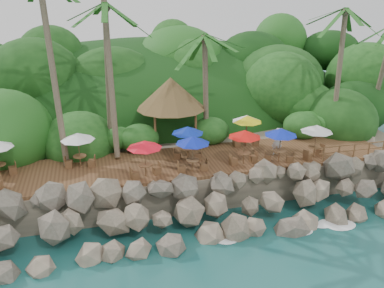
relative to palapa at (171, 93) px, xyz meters
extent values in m
plane|color=#19514F|center=(0.49, -9.82, -5.79)|extent=(140.00, 140.00, 0.00)
cube|color=gray|center=(0.49, 6.18, -4.74)|extent=(32.00, 25.20, 2.10)
ellipsoid|color=#143811|center=(0.49, 13.68, -5.79)|extent=(44.80, 28.00, 15.40)
cube|color=brown|center=(0.49, -3.82, -3.59)|extent=(26.00, 5.00, 0.20)
ellipsoid|color=white|center=(-8.51, -9.52, -5.76)|extent=(1.20, 0.80, 0.06)
ellipsoid|color=white|center=(-5.51, -9.52, -5.76)|extent=(1.20, 0.80, 0.06)
ellipsoid|color=white|center=(-2.51, -9.52, -5.76)|extent=(1.20, 0.80, 0.06)
ellipsoid|color=white|center=(0.49, -9.52, -5.76)|extent=(1.20, 0.80, 0.06)
ellipsoid|color=white|center=(3.49, -9.52, -5.76)|extent=(1.20, 0.80, 0.06)
ellipsoid|color=white|center=(6.49, -9.52, -5.76)|extent=(1.20, 0.80, 0.06)
ellipsoid|color=white|center=(9.49, -9.52, -5.76)|extent=(1.20, 0.80, 0.06)
cylinder|color=brown|center=(-7.36, -1.81, 2.05)|extent=(0.85, 2.31, 10.97)
cylinder|color=brown|center=(-4.07, -1.07, 2.89)|extent=(0.39, 3.07, 12.55)
cylinder|color=brown|center=(-4.19, -0.61, 1.19)|extent=(0.69, 1.33, 9.35)
ellipsoid|color=#23601E|center=(-4.19, -0.61, 5.87)|extent=(6.00, 6.00, 2.40)
cylinder|color=brown|center=(2.24, -0.88, 0.22)|extent=(0.83, 0.85, 7.43)
ellipsoid|color=#23601E|center=(2.24, -0.88, 3.93)|extent=(6.00, 6.00, 2.40)
cylinder|color=brown|center=(12.00, -1.54, 0.98)|extent=(0.77, 1.21, 8.94)
ellipsoid|color=#23601E|center=(12.00, -1.54, 5.46)|extent=(6.00, 6.00, 2.40)
cylinder|color=brown|center=(16.41, -0.66, 0.45)|extent=(0.62, 1.58, 7.85)
cylinder|color=brown|center=(-1.40, -1.40, -2.29)|extent=(0.16, 0.16, 2.40)
cylinder|color=brown|center=(1.40, -1.40, -2.29)|extent=(0.16, 0.16, 2.40)
cylinder|color=brown|center=(-1.40, 1.40, -2.29)|extent=(0.16, 0.16, 2.40)
cylinder|color=brown|center=(1.40, 1.40, -2.29)|extent=(0.16, 0.16, 2.40)
cone|color=brown|center=(0.00, 0.00, 0.01)|extent=(4.81, 4.81, 2.20)
cylinder|color=brown|center=(-6.33, -3.10, -3.13)|extent=(0.08, 0.08, 0.71)
cylinder|color=brown|center=(-6.33, -3.10, -2.77)|extent=(0.81, 0.81, 0.05)
cylinder|color=brown|center=(-6.33, -3.10, -2.43)|extent=(0.05, 0.05, 2.12)
cone|color=white|center=(-6.33, -3.10, -1.51)|extent=(2.02, 2.02, 0.43)
cube|color=brown|center=(-7.00, -2.99, -3.27)|extent=(0.46, 0.46, 0.44)
cube|color=brown|center=(-5.67, -3.20, -3.27)|extent=(0.46, 0.46, 0.44)
cylinder|color=brown|center=(3.44, -5.16, -3.13)|extent=(0.08, 0.08, 0.71)
cylinder|color=brown|center=(3.44, -5.16, -2.77)|extent=(0.81, 0.81, 0.05)
cylinder|color=brown|center=(3.44, -5.16, -2.43)|extent=(0.05, 0.05, 2.12)
cone|color=red|center=(3.44, -5.16, -1.51)|extent=(2.02, 2.02, 0.43)
cube|color=brown|center=(2.77, -5.20, -3.27)|extent=(0.43, 0.43, 0.44)
cube|color=brown|center=(4.11, -5.12, -3.27)|extent=(0.43, 0.43, 0.44)
cylinder|color=brown|center=(4.77, -2.22, -3.13)|extent=(0.08, 0.08, 0.71)
cylinder|color=brown|center=(4.77, -2.22, -2.77)|extent=(0.81, 0.81, 0.05)
cylinder|color=brown|center=(4.77, -2.22, -2.43)|extent=(0.05, 0.05, 2.12)
cone|color=white|center=(4.77, -2.22, -1.51)|extent=(2.02, 2.02, 0.43)
cube|color=brown|center=(4.11, -2.10, -3.27)|extent=(0.47, 0.47, 0.44)
cube|color=brown|center=(5.44, -2.33, -3.27)|extent=(0.47, 0.47, 0.44)
cylinder|color=brown|center=(-2.69, -5.42, -3.13)|extent=(0.08, 0.08, 0.71)
cylinder|color=brown|center=(-2.69, -5.42, -2.77)|extent=(0.81, 0.81, 0.05)
cylinder|color=brown|center=(-2.69, -5.42, -2.43)|extent=(0.05, 0.05, 2.12)
cone|color=red|center=(-2.69, -5.42, -1.51)|extent=(2.02, 2.02, 0.43)
cube|color=brown|center=(-3.35, -5.57, -3.27)|extent=(0.49, 0.49, 0.44)
cube|color=brown|center=(-2.04, -5.27, -3.27)|extent=(0.49, 0.49, 0.44)
cylinder|color=brown|center=(0.11, -5.42, -3.13)|extent=(0.08, 0.08, 0.71)
cylinder|color=brown|center=(0.11, -5.42, -2.77)|extent=(0.81, 0.81, 0.05)
cylinder|color=brown|center=(0.11, -5.42, -2.43)|extent=(0.05, 0.05, 2.12)
cone|color=#0D20AC|center=(0.11, -5.42, -1.51)|extent=(2.02, 2.02, 0.43)
cube|color=brown|center=(-0.56, -5.40, -3.27)|extent=(0.42, 0.42, 0.44)
cube|color=brown|center=(0.79, -5.44, -3.27)|extent=(0.42, 0.42, 0.44)
cylinder|color=brown|center=(-10.83, -3.24, -3.13)|extent=(0.08, 0.08, 0.71)
cube|color=brown|center=(-10.17, -3.07, -3.27)|extent=(0.50, 0.50, 0.44)
cylinder|color=brown|center=(0.28, -3.58, -3.13)|extent=(0.08, 0.08, 0.71)
cylinder|color=brown|center=(0.28, -3.58, -2.77)|extent=(0.81, 0.81, 0.05)
cylinder|color=brown|center=(0.28, -3.58, -2.43)|extent=(0.05, 0.05, 2.12)
cone|color=#0B259B|center=(0.28, -3.58, -1.51)|extent=(2.02, 2.02, 0.43)
cube|color=brown|center=(-0.36, -3.35, -3.27)|extent=(0.52, 0.52, 0.44)
cube|color=brown|center=(0.91, -3.81, -3.27)|extent=(0.52, 0.52, 0.44)
cylinder|color=brown|center=(8.20, -5.39, -3.13)|extent=(0.08, 0.08, 0.71)
cylinder|color=brown|center=(8.20, -5.39, -2.77)|extent=(0.81, 0.81, 0.05)
cylinder|color=brown|center=(8.20, -5.39, -2.43)|extent=(0.05, 0.05, 2.12)
cone|color=silver|center=(8.20, -5.39, -1.51)|extent=(2.02, 2.02, 0.43)
cube|color=brown|center=(7.58, -5.66, -3.27)|extent=(0.53, 0.53, 0.44)
cube|color=brown|center=(8.82, -5.12, -3.27)|extent=(0.53, 0.53, 0.44)
cylinder|color=brown|center=(4.78, -2.33, -3.13)|extent=(0.08, 0.08, 0.71)
cylinder|color=brown|center=(4.78, -2.33, -2.77)|extent=(0.81, 0.81, 0.05)
cylinder|color=brown|center=(4.78, -2.33, -2.43)|extent=(0.05, 0.05, 2.12)
cone|color=yellow|center=(4.78, -2.33, -1.51)|extent=(2.02, 2.02, 0.43)
cube|color=brown|center=(4.10, -2.31, -3.27)|extent=(0.42, 0.42, 0.44)
cube|color=brown|center=(5.45, -2.35, -3.27)|extent=(0.42, 0.42, 0.44)
cylinder|color=brown|center=(5.71, -5.42, -3.13)|extent=(0.08, 0.08, 0.71)
cylinder|color=brown|center=(5.71, -5.42, -2.77)|extent=(0.81, 0.81, 0.05)
cylinder|color=brown|center=(5.71, -5.42, -2.43)|extent=(0.05, 0.05, 2.12)
cone|color=#0D21B3|center=(5.71, -5.42, -1.51)|extent=(2.02, 2.02, 0.43)
cube|color=brown|center=(5.10, -5.15, -3.27)|extent=(0.53, 0.53, 0.44)
cube|color=brown|center=(6.33, -5.69, -3.27)|extent=(0.53, 0.53, 0.44)
cylinder|color=brown|center=(8.37, -6.17, -2.99)|extent=(0.10, 0.10, 1.00)
cylinder|color=brown|center=(9.47, -6.17, -2.99)|extent=(0.10, 0.10, 1.00)
cylinder|color=brown|center=(10.57, -6.17, -2.99)|extent=(0.10, 0.10, 1.00)
cylinder|color=brown|center=(11.67, -6.17, -2.99)|extent=(0.10, 0.10, 1.00)
cylinder|color=brown|center=(12.77, -6.17, -2.99)|extent=(0.10, 0.10, 1.00)
cube|color=brown|center=(11.12, -6.17, -2.54)|extent=(6.10, 0.06, 0.06)
cube|color=brown|center=(11.12, -6.17, -2.94)|extent=(6.10, 0.06, 0.06)
imported|color=silver|center=(6.05, -4.35, -2.56)|extent=(0.79, 0.64, 1.86)
camera|label=1|loc=(-5.42, -26.04, 6.28)|focal=36.83mm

